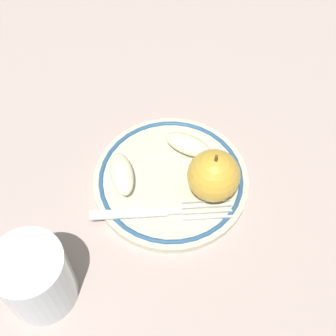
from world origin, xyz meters
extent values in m
plane|color=#B9A39B|center=(0.00, 0.00, 0.00)|extent=(2.00, 2.00, 0.00)
cylinder|color=beige|center=(0.00, -0.02, 0.01)|extent=(0.20, 0.20, 0.01)
torus|color=#295582|center=(0.00, -0.02, 0.01)|extent=(0.19, 0.19, 0.01)
sphere|color=gold|center=(-0.05, 0.00, 0.05)|extent=(0.07, 0.07, 0.07)
cylinder|color=brown|center=(-0.05, 0.00, 0.08)|extent=(0.00, 0.00, 0.01)
ellipsoid|color=#E9EEBF|center=(-0.02, -0.06, 0.02)|extent=(0.07, 0.05, 0.02)
ellipsoid|color=#ECEFC1|center=(0.06, -0.01, 0.02)|extent=(0.05, 0.07, 0.02)
cube|color=silver|center=(0.05, 0.04, 0.02)|extent=(0.10, 0.03, 0.00)
cube|color=silver|center=(-0.01, 0.04, 0.02)|extent=(0.02, 0.01, 0.00)
cube|color=silver|center=(-0.05, 0.04, 0.02)|extent=(0.06, 0.01, 0.00)
cube|color=silver|center=(-0.05, 0.03, 0.02)|extent=(0.06, 0.01, 0.00)
cube|color=silver|center=(-0.05, 0.03, 0.02)|extent=(0.06, 0.01, 0.00)
cube|color=silver|center=(-0.05, 0.02, 0.02)|extent=(0.06, 0.01, 0.00)
cylinder|color=silver|center=(0.13, 0.14, 0.05)|extent=(0.08, 0.08, 0.09)
camera|label=1|loc=(-0.02, 0.31, 0.53)|focal=50.00mm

